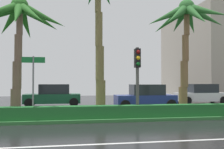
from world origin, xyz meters
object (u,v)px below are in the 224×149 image
at_px(palm_tree_centre_left, 20,22).
at_px(street_name_sign, 33,78).
at_px(car_in_traffic_leading, 53,96).
at_px(traffic_signal_median_right, 138,69).
at_px(palm_tree_centre_right, 186,23).
at_px(car_in_traffic_second, 146,97).
at_px(palm_tree_centre, 98,0).
at_px(car_in_traffic_third, 201,94).

relative_size(palm_tree_centre_left, street_name_sign, 2.05).
bearing_deg(palm_tree_centre_left, car_in_traffic_leading, 79.27).
xyz_separation_m(traffic_signal_median_right, car_in_traffic_leading, (-4.62, 8.19, -1.75)).
bearing_deg(palm_tree_centre_left, palm_tree_centre_right, -1.80).
xyz_separation_m(palm_tree_centre_right, car_in_traffic_second, (-1.05, 4.41, -4.44)).
bearing_deg(palm_tree_centre_left, palm_tree_centre, -0.56).
xyz_separation_m(palm_tree_centre, car_in_traffic_third, (9.93, 7.13, -5.53)).
height_order(palm_tree_centre_left, car_in_traffic_leading, palm_tree_centre_left).
bearing_deg(palm_tree_centre, palm_tree_centre_right, -2.80).
height_order(traffic_signal_median_right, street_name_sign, traffic_signal_median_right).
bearing_deg(traffic_signal_median_right, car_in_traffic_third, 46.01).
xyz_separation_m(palm_tree_centre, traffic_signal_median_right, (1.90, -1.18, -3.78)).
height_order(palm_tree_centre_right, traffic_signal_median_right, palm_tree_centre_right).
distance_m(street_name_sign, car_in_traffic_third, 15.50).
bearing_deg(street_name_sign, palm_tree_centre_left, 128.99).
xyz_separation_m(palm_tree_centre_right, car_in_traffic_third, (4.91, 7.38, -4.44)).
bearing_deg(car_in_traffic_third, palm_tree_centre, 35.69).
xyz_separation_m(palm_tree_centre_left, car_in_traffic_leading, (1.32, 6.97, -4.17)).
distance_m(palm_tree_centre_left, palm_tree_centre, 4.26).
bearing_deg(traffic_signal_median_right, palm_tree_centre_right, 16.69).
bearing_deg(car_in_traffic_leading, car_in_traffic_third, -179.44).
bearing_deg(palm_tree_centre_left, traffic_signal_median_right, -11.58).
bearing_deg(car_in_traffic_leading, street_name_sign, 86.27).
distance_m(palm_tree_centre, car_in_traffic_third, 13.41).
relative_size(traffic_signal_median_right, car_in_traffic_third, 0.82).
bearing_deg(palm_tree_centre_left, car_in_traffic_second, 27.24).
relative_size(traffic_signal_median_right, street_name_sign, 1.17).
height_order(palm_tree_centre_right, car_in_traffic_second, palm_tree_centre_right).
distance_m(palm_tree_centre_left, traffic_signal_median_right, 6.53).
bearing_deg(street_name_sign, car_in_traffic_second, 35.35).
bearing_deg(traffic_signal_median_right, palm_tree_centre, 148.25).
distance_m(palm_tree_centre, traffic_signal_median_right, 4.40).
xyz_separation_m(palm_tree_centre, car_in_traffic_leading, (-2.72, 7.01, -5.53)).
bearing_deg(palm_tree_centre_right, car_in_traffic_second, 103.34).
bearing_deg(car_in_traffic_leading, traffic_signal_median_right, 119.45).
xyz_separation_m(palm_tree_centre_left, street_name_sign, (0.80, -0.99, -2.91)).
bearing_deg(car_in_traffic_second, car_in_traffic_leading, -23.04).
relative_size(palm_tree_centre_left, car_in_traffic_second, 1.43).
xyz_separation_m(street_name_sign, car_in_traffic_second, (7.21, 5.11, -1.25)).
bearing_deg(traffic_signal_median_right, car_in_traffic_second, 68.83).
height_order(palm_tree_centre, car_in_traffic_leading, palm_tree_centre).
bearing_deg(street_name_sign, car_in_traffic_third, 31.55).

